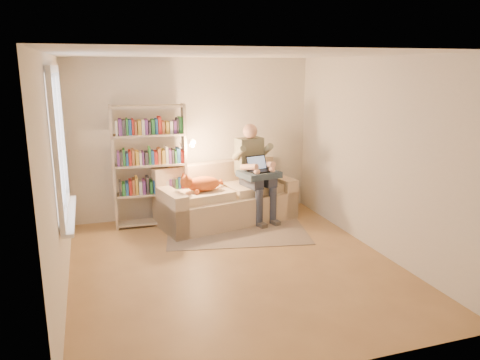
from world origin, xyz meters
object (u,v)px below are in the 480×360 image
object	(u,v)px
cat	(199,184)
bookshelf	(150,160)
sofa	(225,201)
person	(254,167)
laptop	(260,167)

from	to	relation	value
cat	bookshelf	xyz separation A→B (m)	(-0.68, 0.40, 0.34)
cat	bookshelf	size ratio (longest dim) A/B	0.40
sofa	person	bearing A→B (deg)	-19.72
sofa	bookshelf	size ratio (longest dim) A/B	1.22
cat	laptop	distance (m)	1.04
person	cat	world-z (taller)	person
person	cat	bearing A→B (deg)	178.70
cat	laptop	size ratio (longest dim) A/B	1.85
bookshelf	laptop	bearing A→B (deg)	-9.03
cat	laptop	xyz separation A→B (m)	(1.02, 0.05, 0.19)
person	bookshelf	xyz separation A→B (m)	(-1.64, 0.22, 0.17)
laptop	bookshelf	xyz separation A→B (m)	(-1.70, 0.35, 0.16)
person	bookshelf	bearing A→B (deg)	160.43
person	laptop	distance (m)	0.15
sofa	cat	xyz separation A→B (m)	(-0.49, -0.25, 0.38)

